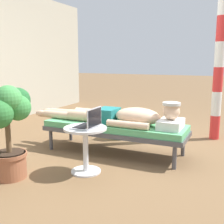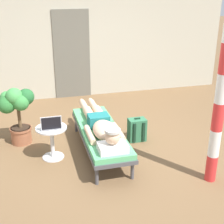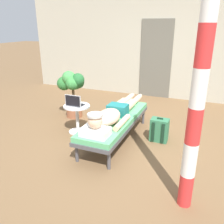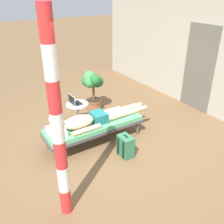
{
  "view_description": "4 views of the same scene",
  "coord_description": "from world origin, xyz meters",
  "px_view_note": "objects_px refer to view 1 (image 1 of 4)",
  "views": [
    {
      "loc": [
        -3.6,
        -1.62,
        1.26
      ],
      "look_at": [
        -0.24,
        -0.06,
        0.57
      ],
      "focal_mm": 45.16,
      "sensor_mm": 36.0,
      "label": 1
    },
    {
      "loc": [
        -1.23,
        -4.62,
        2.57
      ],
      "look_at": [
        0.0,
        -0.05,
        0.66
      ],
      "focal_mm": 51.47,
      "sensor_mm": 36.0,
      "label": 2
    },
    {
      "loc": [
        1.17,
        -3.55,
        1.9
      ],
      "look_at": [
        -0.32,
        0.02,
        0.46
      ],
      "focal_mm": 37.83,
      "sensor_mm": 36.0,
      "label": 3
    },
    {
      "loc": [
        3.55,
        -2.1,
        2.82
      ],
      "look_at": [
        -0.02,
        0.2,
        0.66
      ],
      "focal_mm": 40.46,
      "sensor_mm": 36.0,
      "label": 4
    }
  ],
  "objects_px": {
    "person_reclining": "(121,116)",
    "side_table": "(85,142)",
    "lounge_chair": "(115,128)",
    "laptop": "(89,123)",
    "porch_post": "(220,54)",
    "backpack": "(119,126)",
    "potted_plant": "(7,120)"
  },
  "relations": [
    {
      "from": "backpack",
      "to": "potted_plant",
      "type": "distance_m",
      "value": 2.05
    },
    {
      "from": "laptop",
      "to": "backpack",
      "type": "relative_size",
      "value": 0.73
    },
    {
      "from": "person_reclining",
      "to": "potted_plant",
      "type": "xyz_separation_m",
      "value": [
        -1.25,
        0.77,
        0.13
      ]
    },
    {
      "from": "side_table",
      "to": "backpack",
      "type": "bearing_deg",
      "value": 9.06
    },
    {
      "from": "backpack",
      "to": "potted_plant",
      "type": "bearing_deg",
      "value": 167.86
    },
    {
      "from": "lounge_chair",
      "to": "laptop",
      "type": "xyz_separation_m",
      "value": [
        -0.76,
        -0.04,
        0.24
      ]
    },
    {
      "from": "person_reclining",
      "to": "lounge_chair",
      "type": "bearing_deg",
      "value": 90.0
    },
    {
      "from": "person_reclining",
      "to": "backpack",
      "type": "distance_m",
      "value": 0.85
    },
    {
      "from": "side_table",
      "to": "laptop",
      "type": "xyz_separation_m",
      "value": [
        0.0,
        -0.05,
        0.23
      ]
    },
    {
      "from": "laptop",
      "to": "porch_post",
      "type": "bearing_deg",
      "value": -28.89
    },
    {
      "from": "porch_post",
      "to": "lounge_chair",
      "type": "bearing_deg",
      "value": 137.91
    },
    {
      "from": "person_reclining",
      "to": "side_table",
      "type": "distance_m",
      "value": 0.79
    },
    {
      "from": "lounge_chair",
      "to": "potted_plant",
      "type": "xyz_separation_m",
      "value": [
        -1.25,
        0.67,
        0.3
      ]
    },
    {
      "from": "person_reclining",
      "to": "backpack",
      "type": "xyz_separation_m",
      "value": [
        0.71,
        0.34,
        -0.32
      ]
    },
    {
      "from": "person_reclining",
      "to": "side_table",
      "type": "height_order",
      "value": "person_reclining"
    },
    {
      "from": "laptop",
      "to": "porch_post",
      "type": "relative_size",
      "value": 0.12
    },
    {
      "from": "person_reclining",
      "to": "backpack",
      "type": "height_order",
      "value": "person_reclining"
    },
    {
      "from": "person_reclining",
      "to": "laptop",
      "type": "height_order",
      "value": "laptop"
    },
    {
      "from": "laptop",
      "to": "person_reclining",
      "type": "bearing_deg",
      "value": -4.24
    },
    {
      "from": "laptop",
      "to": "potted_plant",
      "type": "xyz_separation_m",
      "value": [
        -0.48,
        0.71,
        0.06
      ]
    },
    {
      "from": "lounge_chair",
      "to": "side_table",
      "type": "distance_m",
      "value": 0.76
    },
    {
      "from": "side_table",
      "to": "porch_post",
      "type": "bearing_deg",
      "value": -29.97
    },
    {
      "from": "laptop",
      "to": "potted_plant",
      "type": "relative_size",
      "value": 0.31
    },
    {
      "from": "person_reclining",
      "to": "porch_post",
      "type": "height_order",
      "value": "porch_post"
    },
    {
      "from": "side_table",
      "to": "lounge_chair",
      "type": "bearing_deg",
      "value": -1.04
    },
    {
      "from": "lounge_chair",
      "to": "potted_plant",
      "type": "bearing_deg",
      "value": 151.71
    },
    {
      "from": "side_table",
      "to": "backpack",
      "type": "distance_m",
      "value": 1.5
    },
    {
      "from": "backpack",
      "to": "porch_post",
      "type": "height_order",
      "value": "porch_post"
    },
    {
      "from": "lounge_chair",
      "to": "porch_post",
      "type": "height_order",
      "value": "porch_post"
    },
    {
      "from": "laptop",
      "to": "backpack",
      "type": "distance_m",
      "value": 1.55
    },
    {
      "from": "backpack",
      "to": "potted_plant",
      "type": "height_order",
      "value": "potted_plant"
    },
    {
      "from": "lounge_chair",
      "to": "backpack",
      "type": "relative_size",
      "value": 4.62
    }
  ]
}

